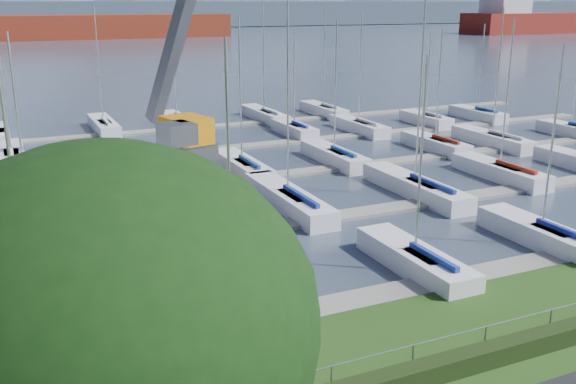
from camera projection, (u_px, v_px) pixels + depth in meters
water at (23, 34)px, 248.35m from camera, size 800.00×540.00×0.20m
hedge at (444, 367)px, 21.03m from camera, size 80.00×0.70×0.70m
fence at (439, 339)px, 21.13m from camera, size 80.00×0.04×0.04m
foothill at (14, 14)px, 307.58m from camera, size 900.00×80.00×12.00m
docks at (204, 184)px, 44.22m from camera, size 90.00×41.60×0.25m
crane at (187, 98)px, 45.24m from camera, size 6.83×13.16×22.35m
cargo_ship_mid at (67, 27)px, 214.92m from camera, size 101.96×20.18×21.50m
cargo_ship_east at (559, 23)px, 260.26m from camera, size 94.46×19.25×21.50m
sailboat_fleet at (151, 99)px, 44.11m from camera, size 75.41×49.64×13.42m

